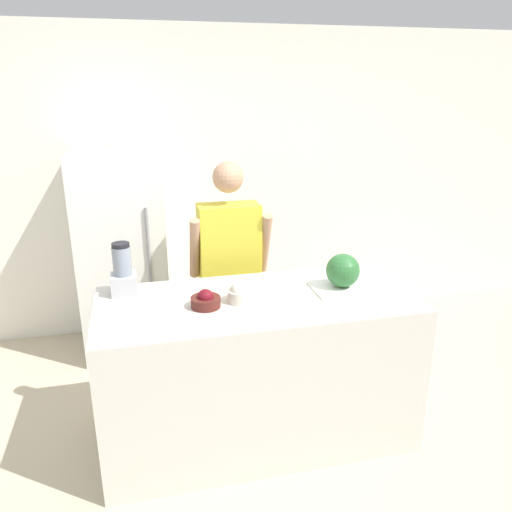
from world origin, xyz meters
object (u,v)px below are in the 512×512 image
at_px(bowl_cherries, 206,300).
at_px(bowl_cream, 240,293).
at_px(blender, 123,273).
at_px(watermelon, 343,270).
at_px(person, 230,273).
at_px(refrigerator, 123,254).

relative_size(bowl_cherries, bowl_cream, 1.15).
distance_m(bowl_cream, blender, 0.71).
height_order(bowl_cherries, blender, blender).
xyz_separation_m(bowl_cream, blender, (-0.65, 0.28, 0.08)).
bearing_deg(blender, watermelon, -10.24).
bearing_deg(person, bowl_cream, -95.84).
relative_size(refrigerator, bowl_cream, 11.30).
bearing_deg(refrigerator, watermelon, -45.01).
xyz_separation_m(person, bowl_cherries, (-0.28, -0.76, 0.14)).
distance_m(refrigerator, bowl_cherries, 1.49).
bearing_deg(watermelon, refrigerator, 134.99).
height_order(person, bowl_cream, person).
distance_m(refrigerator, watermelon, 1.90).
bearing_deg(bowl_cherries, blender, 145.41).
distance_m(person, bowl_cherries, 0.82).
xyz_separation_m(person, blender, (-0.72, -0.45, 0.24)).
relative_size(watermelon, bowl_cherries, 1.23).
bearing_deg(bowl_cherries, refrigerator, 108.85).
relative_size(refrigerator, bowl_cherries, 9.85).
xyz_separation_m(watermelon, blender, (-1.30, 0.23, 0.01)).
height_order(person, bowl_cherries, person).
height_order(refrigerator, bowl_cream, refrigerator).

